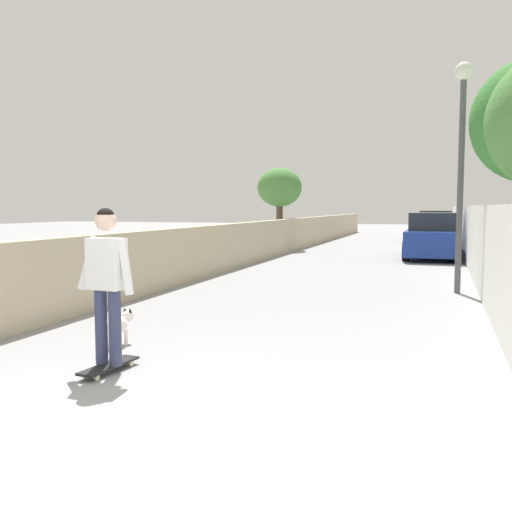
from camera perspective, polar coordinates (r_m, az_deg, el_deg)
The scene contains 10 objects.
ground_plane at distance 17.67m, azimuth 10.35°, elevation -0.74°, with size 80.00×80.00×0.00m, color gray.
wall_left at distance 16.45m, azimuth -1.90°, elevation 1.13°, with size 48.00×0.30×1.26m, color tan.
fence_right at distance 15.48m, azimuth 21.42°, elevation 1.48°, with size 48.00×0.30×1.77m, color silver.
tree_left_mid at distance 23.31m, azimuth 2.40°, elevation 6.83°, with size 1.81×1.81×3.32m.
lamp_post at distance 12.10m, azimuth 20.04°, elevation 11.14°, with size 0.36×0.36×4.56m.
skateboard at distance 6.26m, azimuth -14.60°, elevation -10.67°, with size 0.82×0.28×0.08m.
person_skateboarder at distance 6.07m, azimuth -14.80°, elevation -1.74°, with size 0.26×0.72×1.65m.
dog at distance 7.34m, azimuth -13.74°, elevation -6.67°, with size 1.32×0.67×1.06m.
car_near at distance 20.00m, azimuth 17.37°, elevation 1.82°, with size 4.08×1.80×1.54m.
car_far at distance 29.75m, azimuth 17.63°, elevation 2.78°, with size 3.96×1.80×1.54m.
Camera 1 is at (-3.43, -2.35, 1.74)m, focal length 39.69 mm.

